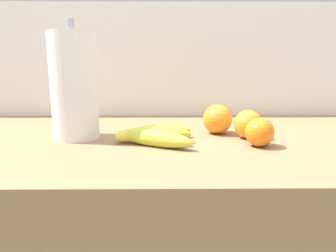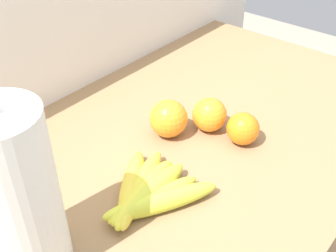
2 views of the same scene
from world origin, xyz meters
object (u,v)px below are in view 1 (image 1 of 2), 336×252
(orange_back_right, at_px, (259,132))
(paper_towel_roll, at_px, (74,86))
(orange_back_left, at_px, (217,119))
(orange_right, at_px, (248,124))
(banana_bunch, at_px, (153,135))

(orange_back_right, distance_m, paper_towel_roll, 0.49)
(orange_back_left, distance_m, paper_towel_roll, 0.40)
(orange_back_right, xyz_separation_m, paper_towel_roll, (-0.47, 0.09, 0.10))
(orange_back_left, distance_m, orange_right, 0.09)
(orange_back_left, xyz_separation_m, orange_back_right, (0.08, -0.14, -0.01))
(paper_towel_roll, bearing_deg, orange_back_left, 7.15)
(orange_back_left, height_order, orange_back_right, orange_back_left)
(banana_bunch, relative_size, orange_back_left, 2.52)
(banana_bunch, bearing_deg, orange_back_left, 29.00)
(orange_back_left, height_order, orange_right, orange_back_left)
(banana_bunch, relative_size, orange_right, 2.75)
(banana_bunch, bearing_deg, orange_right, 9.76)
(orange_back_right, height_order, paper_towel_roll, paper_towel_roll)
(orange_back_right, relative_size, paper_towel_roll, 0.23)
(orange_back_right, bearing_deg, paper_towel_roll, 169.09)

